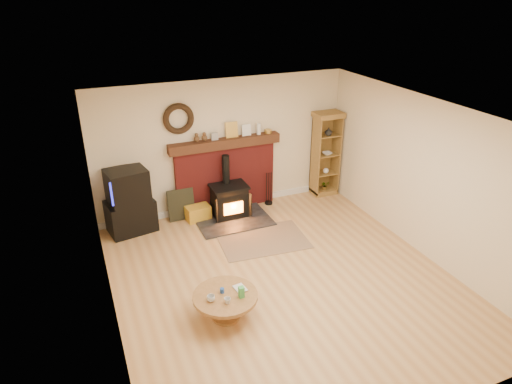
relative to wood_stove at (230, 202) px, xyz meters
name	(u,v)px	position (x,y,z in m)	size (l,w,h in m)	color
ground	(284,280)	(0.06, -2.27, -0.32)	(5.50, 5.50, 0.00)	#B8834D
room_shell	(283,176)	(0.05, -2.17, 1.40)	(5.02, 5.52, 2.61)	beige
chimney_breast	(226,171)	(0.07, 0.40, 0.49)	(2.20, 0.22, 1.78)	maroon
wood_stove	(230,202)	(0.00, 0.00, 0.00)	(1.40, 1.00, 1.22)	black
area_rug	(263,240)	(0.24, -1.06, -0.31)	(1.53, 1.05, 0.01)	brown
tv_unit	(129,202)	(-1.85, 0.20, 0.26)	(0.91, 0.70, 1.21)	black
curio_cabinet	(325,154)	(2.24, 0.28, 0.58)	(0.58, 0.42, 1.79)	brown
firelog_box	(198,213)	(-0.61, 0.13, -0.17)	(0.46, 0.28, 0.28)	yellow
leaning_painting	(181,205)	(-0.89, 0.28, -0.01)	(0.51, 0.03, 0.62)	black
fire_tools	(269,198)	(0.93, 0.23, -0.18)	(0.16, 0.16, 0.70)	black
coffee_table	(225,299)	(-1.05, -2.74, -0.01)	(0.88, 0.88, 0.54)	brown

